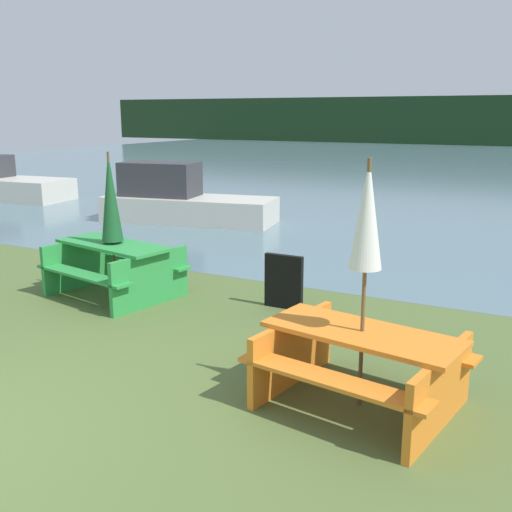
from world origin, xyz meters
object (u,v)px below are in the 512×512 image
Objects in this scene: signboard at (284,282)px; boat at (181,200)px; umbrella_white at (367,217)px; picnic_table_green at (114,264)px; picnic_table_orange at (361,359)px; umbrella_darkgreen at (110,198)px.

boat is at bearing 136.02° from signboard.
umbrella_white is 0.51× the size of boat.
picnic_table_orange is at bearing -20.61° from picnic_table_green.
umbrella_darkgreen is 2.80× the size of signboard.
picnic_table_green is 0.98× the size of umbrella_darkgreen.
umbrella_white reaches higher than picnic_table_orange.
picnic_table_green is 4.73m from umbrella_white.
umbrella_darkgreen reaches higher than boat.
signboard is at bearing 14.33° from umbrella_darkgreen.
picnic_table_orange is 10.03m from boat.
umbrella_white is at bearing -56.41° from boat.
picnic_table_orange is at bearing -20.61° from umbrella_darkgreen.
picnic_table_orange is 0.44× the size of boat.
picnic_table_green reaches higher than picnic_table_orange.
boat is 5.91× the size of signboard.
umbrella_white is (0.00, 0.00, 1.31)m from picnic_table_orange.
umbrella_darkgreen reaches higher than picnic_table_orange.
picnic_table_orange is 1.31m from umbrella_white.
boat reaches higher than picnic_table_green.
boat reaches higher than signboard.
signboard is (-1.82, 2.23, -0.07)m from picnic_table_orange.
signboard is (5.15, -4.97, -0.14)m from boat.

